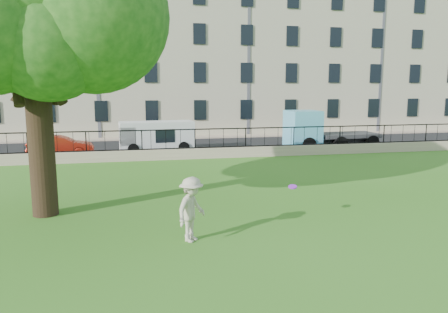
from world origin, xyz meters
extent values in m
plane|color=#336D19|center=(0.00, 0.00, 0.00)|extent=(120.00, 120.00, 0.00)
cube|color=gray|center=(0.00, 12.00, 0.30)|extent=(50.00, 0.40, 0.60)
cube|color=black|center=(0.00, 12.00, 0.63)|extent=(50.00, 0.05, 0.06)
cube|color=black|center=(0.00, 12.00, 1.70)|extent=(50.00, 0.05, 0.06)
cube|color=black|center=(0.00, 16.70, 0.01)|extent=(60.00, 9.00, 0.01)
cube|color=gray|center=(0.00, 21.90, 0.06)|extent=(60.00, 1.40, 0.12)
cube|color=#B2AC8D|center=(0.00, 27.60, 6.50)|extent=(56.00, 10.00, 13.00)
cylinder|color=black|center=(-6.36, 2.06, 2.21)|extent=(0.81, 0.81, 4.42)
sphere|color=#1B4E14|center=(-4.56, 1.26, 6.23)|extent=(4.62, 4.62, 4.62)
imported|color=#B9AD96|center=(-2.00, -1.35, 0.89)|extent=(1.24, 1.31, 1.78)
cylinder|color=purple|center=(1.30, -0.21, 1.09)|extent=(0.32, 0.32, 0.12)
imported|color=red|center=(-7.68, 14.40, 0.61)|extent=(3.75, 1.40, 1.23)
cube|color=silver|center=(-2.00, 15.13, 0.96)|extent=(4.71, 2.15, 1.92)
cube|color=#5FB9DE|center=(9.53, 14.40, 1.27)|extent=(6.16, 2.42, 2.55)
camera|label=1|loc=(-3.49, -12.65, 4.20)|focal=35.00mm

